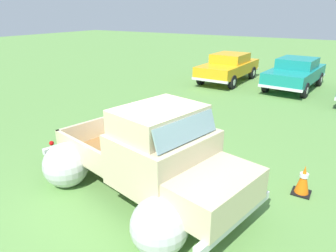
{
  "coord_description": "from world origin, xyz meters",
  "views": [
    {
      "loc": [
        3.32,
        -4.37,
        3.51
      ],
      "look_at": [
        0.0,
        1.06,
        1.08
      ],
      "focal_mm": 32.55,
      "sensor_mm": 36.0,
      "label": 1
    }
  ],
  "objects_px": {
    "show_car_1": "(295,72)",
    "vintage_pickup_truck": "(154,164)",
    "show_car_0": "(229,66)",
    "lane_cone_0": "(303,180)"
  },
  "relations": [
    {
      "from": "vintage_pickup_truck",
      "to": "show_car_0",
      "type": "bearing_deg",
      "value": 116.0
    },
    {
      "from": "show_car_1",
      "to": "lane_cone_0",
      "type": "relative_size",
      "value": 7.09
    },
    {
      "from": "show_car_0",
      "to": "show_car_1",
      "type": "relative_size",
      "value": 0.99
    },
    {
      "from": "vintage_pickup_truck",
      "to": "lane_cone_0",
      "type": "bearing_deg",
      "value": 46.52
    },
    {
      "from": "show_car_0",
      "to": "vintage_pickup_truck",
      "type": "bearing_deg",
      "value": 15.83
    },
    {
      "from": "show_car_1",
      "to": "vintage_pickup_truck",
      "type": "bearing_deg",
      "value": 1.99
    },
    {
      "from": "show_car_0",
      "to": "lane_cone_0",
      "type": "distance_m",
      "value": 10.51
    },
    {
      "from": "vintage_pickup_truck",
      "to": "show_car_1",
      "type": "bearing_deg",
      "value": 99.11
    },
    {
      "from": "show_car_0",
      "to": "lane_cone_0",
      "type": "xyz_separation_m",
      "value": [
        5.12,
        -9.16,
        -0.47
      ]
    },
    {
      "from": "vintage_pickup_truck",
      "to": "show_car_1",
      "type": "relative_size",
      "value": 1.1
    }
  ]
}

